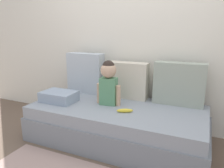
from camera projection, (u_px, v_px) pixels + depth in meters
ground_plane at (117, 140)px, 2.48m from camera, size 12.00×12.00×0.00m
back_wall at (135, 37)px, 2.71m from camera, size 5.14×0.10×2.28m
couch at (117, 124)px, 2.43m from camera, size 1.94×0.91×0.41m
throw_pillow_left at (86, 73)px, 2.86m from camera, size 0.49×0.16×0.53m
throw_pillow_center at (128, 80)px, 2.64m from camera, size 0.49×0.16×0.44m
throw_pillow_right at (179, 84)px, 2.39m from camera, size 0.55×0.16×0.48m
toddler at (109, 81)px, 2.39m from camera, size 0.29×0.18×0.50m
banana at (125, 111)px, 2.20m from camera, size 0.17×0.11×0.04m
folded_blanket at (59, 96)px, 2.54m from camera, size 0.40×0.28×0.12m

